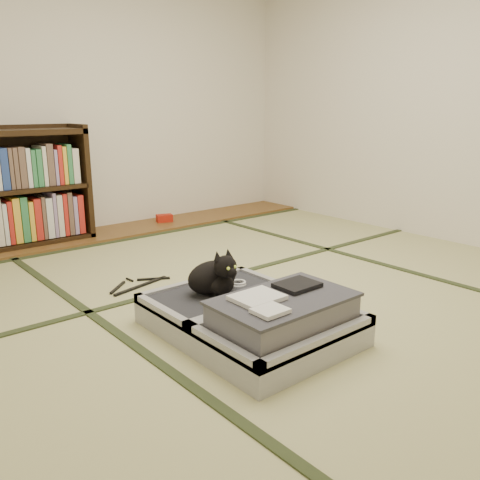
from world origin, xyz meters
TOP-DOWN VIEW (x-y plane):
  - floor at (0.00, 0.00)m, footprint 4.50×4.50m
  - wood_strip at (0.00, 2.00)m, footprint 4.00×0.50m
  - red_item at (0.50, 2.03)m, footprint 0.17×0.13m
  - room_shell at (0.00, 0.00)m, footprint 4.50×4.50m
  - tatami_borders at (0.00, 0.49)m, footprint 4.00×4.50m
  - suitcase at (-0.49, -0.41)m, footprint 0.74×0.98m
  - cat at (-0.51, -0.12)m, footprint 0.33×0.33m
  - cable_coil at (-0.33, -0.08)m, footprint 0.10×0.10m
  - hanger at (-0.57, 0.62)m, footprint 0.44×0.25m

SIDE VIEW (x-z plane):
  - floor at x=0.00m, z-range 0.00..0.00m
  - tatami_borders at x=0.00m, z-range 0.00..0.01m
  - hanger at x=-0.57m, z-range 0.00..0.01m
  - wood_strip at x=0.00m, z-range 0.00..0.02m
  - red_item at x=0.50m, z-range 0.02..0.09m
  - suitcase at x=-0.49m, z-range -0.04..0.25m
  - cable_coil at x=-0.33m, z-range 0.14..0.16m
  - cat at x=-0.51m, z-range 0.11..0.37m
  - room_shell at x=0.00m, z-range -0.79..3.71m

